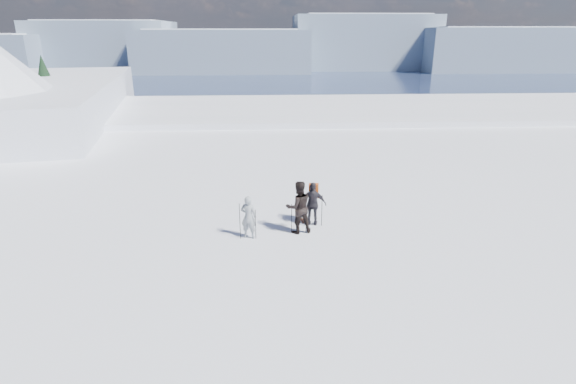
% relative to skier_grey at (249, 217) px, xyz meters
% --- Properties ---
extents(lake_basin, '(820.00, 820.00, 71.62)m').
position_rel_skier_grey_xyz_m(lake_basin, '(3.40, 26.92, -7.31)').
color(lake_basin, white).
rests_on(lake_basin, ground).
extents(far_mountain_range, '(770.00, 110.00, 53.00)m').
position_rel_skier_grey_xyz_m(far_mountain_range, '(33.00, 451.70, -8.00)').
color(far_mountain_range, slate).
rests_on(far_mountain_range, ground).
extents(near_ridge, '(31.37, 35.68, 25.62)m').
position_rel_skier_grey_xyz_m(near_ridge, '(-23.21, 26.27, -4.29)').
color(near_ridge, white).
rests_on(near_ridge, ground).
extents(skier_grey, '(0.68, 0.55, 1.61)m').
position_rel_skier_grey_xyz_m(skier_grey, '(0.00, 0.00, 0.00)').
color(skier_grey, gray).
rests_on(skier_grey, ground).
extents(skier_dark, '(1.12, 0.96, 2.01)m').
position_rel_skier_grey_xyz_m(skier_dark, '(1.83, 0.37, 0.20)').
color(skier_dark, black).
rests_on(skier_dark, ground).
extents(skier_pack, '(1.06, 0.58, 1.72)m').
position_rel_skier_grey_xyz_m(skier_pack, '(2.44, 1.02, 0.06)').
color(skier_pack, black).
rests_on(skier_pack, ground).
extents(backpack, '(0.40, 0.26, 0.55)m').
position_rel_skier_grey_xyz_m(backpack, '(2.49, 1.27, 1.19)').
color(backpack, '#D54F14').
rests_on(backpack, skier_pack).
extents(ski_poles, '(3.11, 1.07, 1.36)m').
position_rel_skier_grey_xyz_m(ski_poles, '(1.40, 0.37, -0.20)').
color(ski_poles, black).
rests_on(ski_poles, ground).
extents(skis_loose, '(0.51, 1.70, 0.03)m').
position_rel_skier_grey_xyz_m(skis_loose, '(2.06, 1.98, -0.79)').
color(skis_loose, black).
rests_on(skis_loose, ground).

